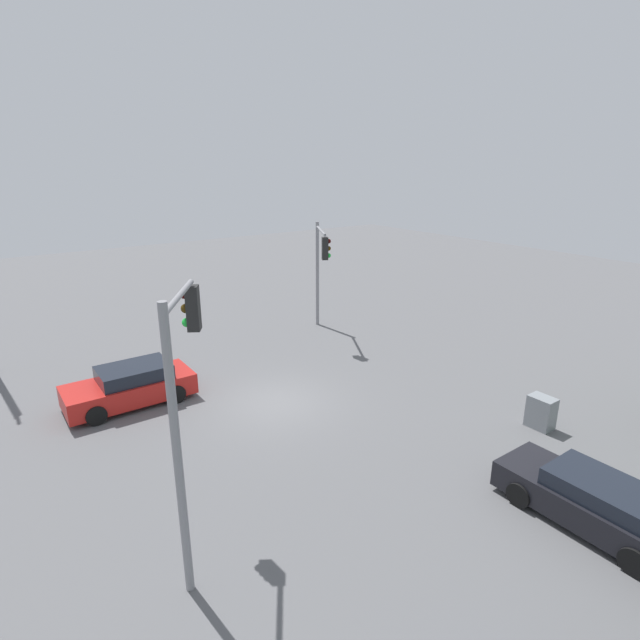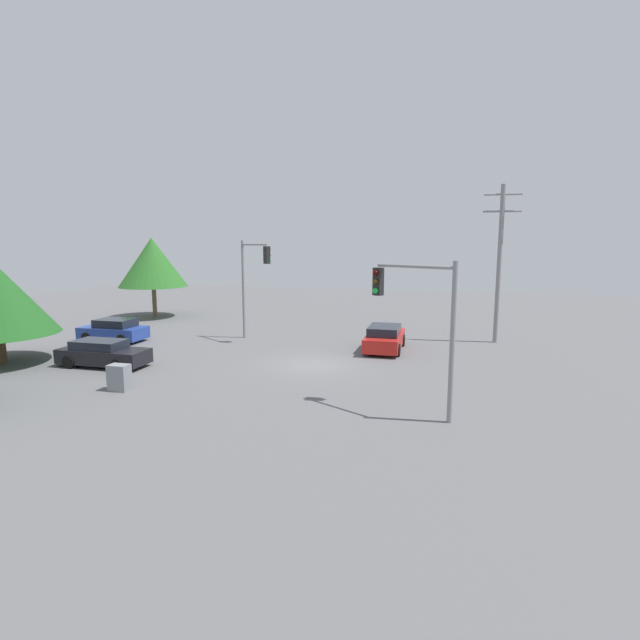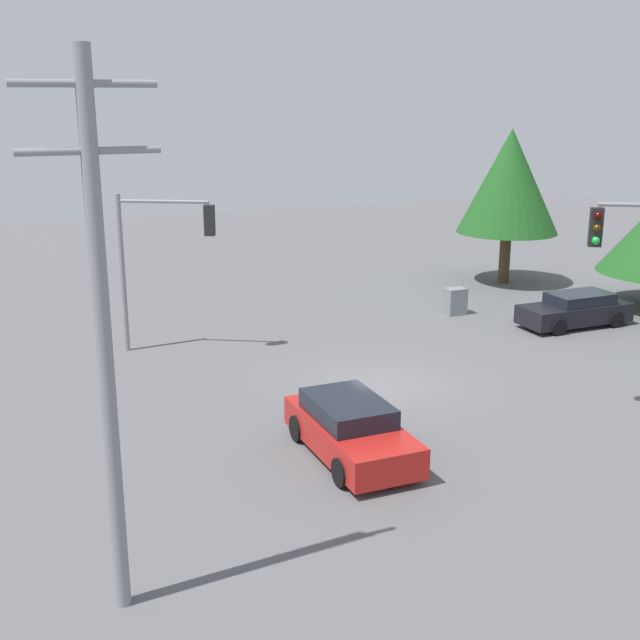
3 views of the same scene
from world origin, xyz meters
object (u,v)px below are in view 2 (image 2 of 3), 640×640
Objects in this scene: traffic_signal_main at (253,274)px; electrical_cabinet at (119,378)px; sedan_red at (385,338)px; sedan_blue at (114,330)px; traffic_signal_cross at (419,310)px; sedan_dark at (103,354)px.

traffic_signal_main is 5.63× the size of electrical_cabinet.
traffic_signal_main reaches higher than sedan_red.
traffic_signal_cross is at bearing -114.34° from sedan_blue.
sedan_dark is 0.72× the size of traffic_signal_main.
sedan_red is at bearing -47.62° from traffic_signal_cross.
sedan_dark reaches higher than electrical_cabinet.
sedan_red is 4.05× the size of electrical_cabinet.
sedan_dark is 6.71m from sedan_blue.
traffic_signal_main reaches higher than sedan_blue.
sedan_blue is at bearing -52.12° from electrical_cabinet.
traffic_signal_main reaches higher than electrical_cabinet.
traffic_signal_cross is at bearing -13.64° from traffic_signal_main.
sedan_red reaches higher than sedan_dark.
sedan_blue is at bearing 4.67° from traffic_signal_cross.
sedan_red is 15.22m from sedan_dark.
traffic_signal_main is 1.12× the size of traffic_signal_cross.
electrical_cabinet is at bearing -132.63° from sedan_red.
sedan_red is at bearing -84.31° from sedan_blue.
traffic_signal_cross is (-15.81, 3.11, 3.20)m from sedan_dark.
sedan_blue is 11.46m from electrical_cabinet.
traffic_signal_main is 15.86m from traffic_signal_cross.
electrical_cabinet is (1.37, 11.68, -3.69)m from traffic_signal_main.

